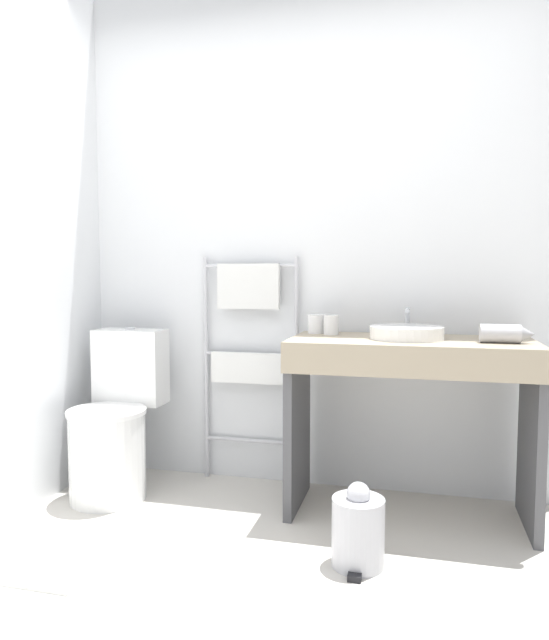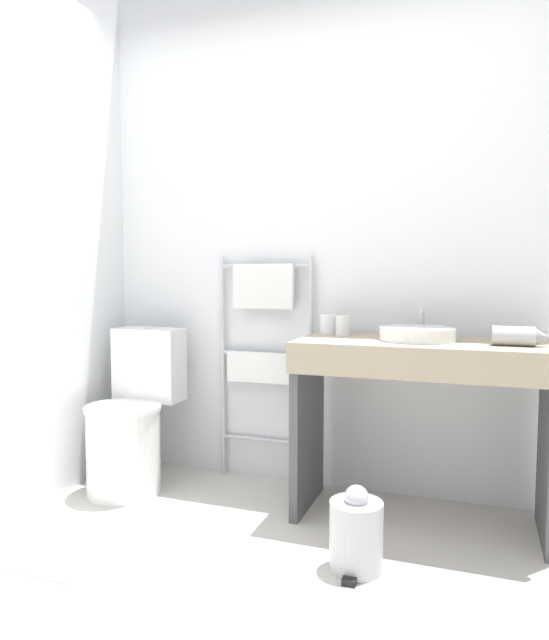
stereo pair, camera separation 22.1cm
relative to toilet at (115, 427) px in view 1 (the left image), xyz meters
name	(u,v)px [view 1 (the left image)]	position (x,y,z in m)	size (l,w,h in m)	color
wall_back	(303,233)	(0.88, 0.44, 0.99)	(2.58, 0.12, 2.66)	silver
toilet	(115,427)	(0.00, 0.00, 0.00)	(0.38, 0.53, 0.83)	white
towel_radiator	(249,335)	(0.61, 0.33, 0.45)	(0.53, 0.06, 1.21)	silver
vanity_counter	(410,394)	(1.44, 0.08, 0.23)	(1.08, 0.53, 0.82)	gray
sink_basin	(406,332)	(1.43, 0.10, 0.51)	(0.33, 0.33, 0.06)	white
faucet	(407,317)	(1.43, 0.28, 0.56)	(0.02, 0.10, 0.13)	silver
cup_near_wall	(316,324)	(0.98, 0.24, 0.52)	(0.08, 0.08, 0.09)	white
cup_near_edge	(331,325)	(1.07, 0.21, 0.53)	(0.07, 0.07, 0.09)	white
hair_dryer	(503,333)	(1.83, 0.05, 0.52)	(0.22, 0.18, 0.08)	#B7B7BC
trash_bin	(358,530)	(1.27, -0.42, -0.20)	(0.20, 0.23, 0.33)	#B7B7BC
bath_mat	(31,560)	(0.04, -0.71, -0.34)	(0.56, 0.36, 0.01)	silver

